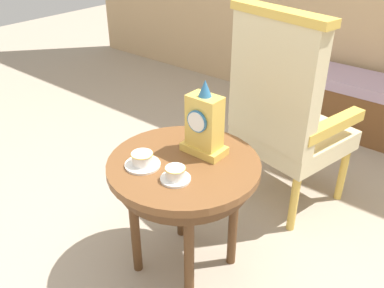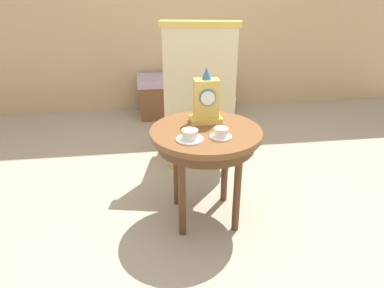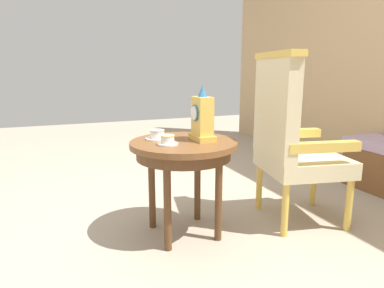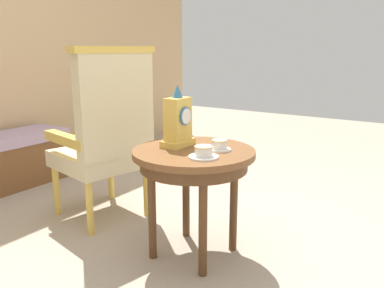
% 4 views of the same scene
% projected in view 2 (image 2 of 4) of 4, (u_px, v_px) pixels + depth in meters
% --- Properties ---
extents(ground_plane, '(10.00, 10.00, 0.00)m').
position_uv_depth(ground_plane, '(201.00, 220.00, 2.26)').
color(ground_plane, tan).
extents(side_table, '(0.65, 0.65, 0.60)m').
position_uv_depth(side_table, '(206.00, 142.00, 2.08)').
color(side_table, brown).
rests_on(side_table, ground).
extents(teacup_left, '(0.15, 0.15, 0.06)m').
position_uv_depth(teacup_left, '(190.00, 136.00, 1.90)').
color(teacup_left, white).
rests_on(teacup_left, side_table).
extents(teacup_right, '(0.12, 0.12, 0.06)m').
position_uv_depth(teacup_right, '(221.00, 133.00, 1.93)').
color(teacup_right, white).
rests_on(teacup_right, side_table).
extents(mantel_clock, '(0.19, 0.11, 0.34)m').
position_uv_depth(mantel_clock, '(206.00, 101.00, 2.09)').
color(mantel_clock, gold).
rests_on(mantel_clock, side_table).
extents(armchair, '(0.64, 0.63, 1.14)m').
position_uv_depth(armchair, '(200.00, 94.00, 2.72)').
color(armchair, beige).
rests_on(armchair, ground).
extents(window_bench, '(0.99, 0.40, 0.44)m').
position_uv_depth(window_bench, '(183.00, 95.00, 3.92)').
color(window_bench, '#B299B7').
rests_on(window_bench, ground).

